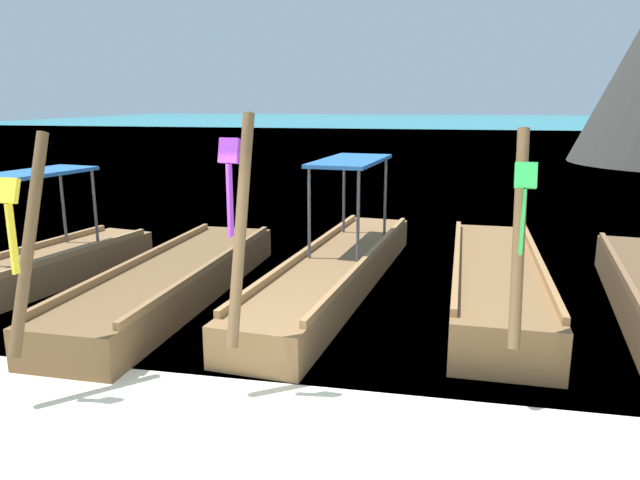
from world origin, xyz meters
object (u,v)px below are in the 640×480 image
object	(u,v)px
longtail_boat_yellow_ribbon	(174,281)
longtail_boat_green_ribbon	(496,282)
longtail_boat_orange_ribbon	(9,277)
longtail_boat_violet_ribbon	(336,269)

from	to	relation	value
longtail_boat_yellow_ribbon	longtail_boat_green_ribbon	world-z (taller)	longtail_boat_green_ribbon
longtail_boat_green_ribbon	longtail_boat_orange_ribbon	bearing A→B (deg)	-170.37
longtail_boat_violet_ribbon	longtail_boat_yellow_ribbon	bearing A→B (deg)	-157.21
longtail_boat_yellow_ribbon	longtail_boat_violet_ribbon	size ratio (longest dim) A/B	0.88
longtail_boat_violet_ribbon	longtail_boat_green_ribbon	size ratio (longest dim) A/B	1.18
longtail_boat_orange_ribbon	longtail_boat_green_ribbon	distance (m)	7.43
longtail_boat_orange_ribbon	longtail_boat_yellow_ribbon	world-z (taller)	longtail_boat_yellow_ribbon
longtail_boat_orange_ribbon	longtail_boat_green_ribbon	size ratio (longest dim) A/B	1.02
longtail_boat_green_ribbon	longtail_boat_violet_ribbon	bearing A→B (deg)	175.48
longtail_boat_yellow_ribbon	longtail_boat_green_ribbon	bearing A→B (deg)	9.32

